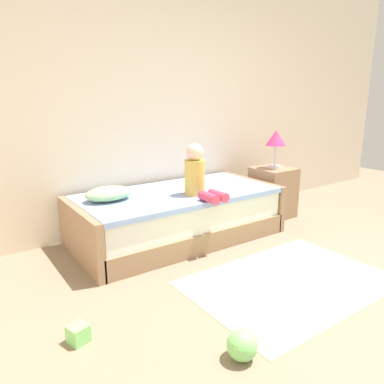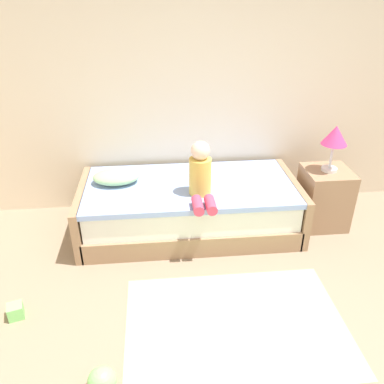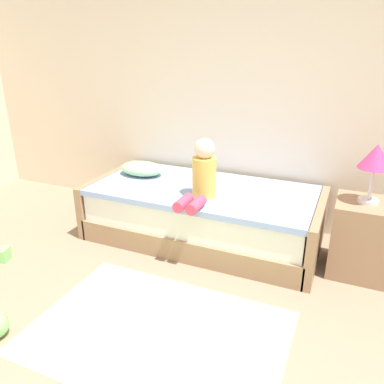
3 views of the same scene
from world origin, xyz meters
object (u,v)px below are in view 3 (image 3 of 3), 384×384
toy_block (2,255)px  bed (203,214)px  table_lamp (376,159)px  child_figure (202,175)px  nightstand (361,238)px  pillow (142,169)px

toy_block → bed: bearing=37.2°
table_lamp → child_figure: bearing=-171.5°
nightstand → bed: bearing=178.3°
bed → child_figure: size_ratio=4.14×
bed → nightstand: size_ratio=3.52×
table_lamp → child_figure: table_lamp is taller
table_lamp → toy_block: size_ratio=4.09×
child_figure → table_lamp: bearing=8.5°
bed → toy_block: bearing=-142.8°
nightstand → pillow: (-2.04, 0.14, 0.26)m
table_lamp → pillow: size_ratio=1.02×
bed → table_lamp: size_ratio=4.69×
table_lamp → pillow: table_lamp is taller
bed → pillow: (-0.69, 0.10, 0.32)m
pillow → toy_block: size_ratio=4.00×
bed → pillow: pillow is taller
child_figure → bed: bearing=109.4°
bed → child_figure: child_figure is taller
table_lamp → bed: bearing=178.3°
child_figure → toy_block: size_ratio=4.64×
child_figure → pillow: bearing=157.0°
table_lamp → pillow: (-2.04, 0.14, -0.37)m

